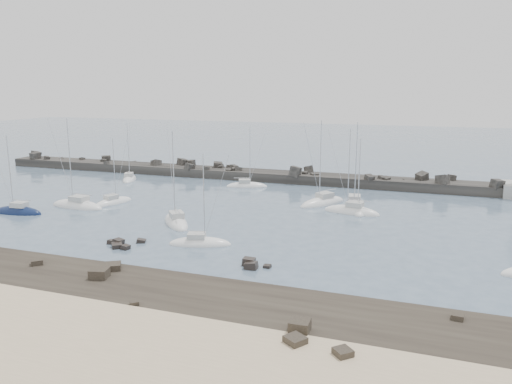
{
  "coord_description": "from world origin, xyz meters",
  "views": [
    {
      "loc": [
        31.32,
        -59.37,
        19.17
      ],
      "look_at": [
        5.97,
        12.0,
        3.08
      ],
      "focal_mm": 35.0,
      "sensor_mm": 36.0,
      "label": 1
    }
  ],
  "objects_px": {
    "sailboat_2": "(18,212)",
    "sailboat_6": "(323,203)",
    "sailboat_3": "(113,203)",
    "sailboat_1": "(129,179)",
    "sailboat_5": "(176,223)",
    "sailboat_9": "(352,212)",
    "sailboat_13": "(77,206)",
    "sailboat_8": "(354,206)",
    "sailboat_4": "(247,186)",
    "sailboat_10": "(358,210)",
    "sailboat_7": "(200,244)"
  },
  "relations": [
    {
      "from": "sailboat_2",
      "to": "sailboat_6",
      "type": "xyz_separation_m",
      "value": [
        43.01,
        21.8,
        -0.0
      ]
    },
    {
      "from": "sailboat_2",
      "to": "sailboat_3",
      "type": "bearing_deg",
      "value": 46.44
    },
    {
      "from": "sailboat_1",
      "to": "sailboat_5",
      "type": "bearing_deg",
      "value": -46.36
    },
    {
      "from": "sailboat_2",
      "to": "sailboat_6",
      "type": "relative_size",
      "value": 0.87
    },
    {
      "from": "sailboat_9",
      "to": "sailboat_13",
      "type": "bearing_deg",
      "value": -165.33
    },
    {
      "from": "sailboat_3",
      "to": "sailboat_8",
      "type": "xyz_separation_m",
      "value": [
        38.3,
        11.08,
        0.02
      ]
    },
    {
      "from": "sailboat_4",
      "to": "sailboat_5",
      "type": "bearing_deg",
      "value": -90.3
    },
    {
      "from": "sailboat_1",
      "to": "sailboat_5",
      "type": "xyz_separation_m",
      "value": [
        25.5,
        -26.73,
        0.02
      ]
    },
    {
      "from": "sailboat_3",
      "to": "sailboat_9",
      "type": "xyz_separation_m",
      "value": [
        38.56,
        6.93,
        0.02
      ]
    },
    {
      "from": "sailboat_9",
      "to": "sailboat_1",
      "type": "bearing_deg",
      "value": 165.71
    },
    {
      "from": "sailboat_6",
      "to": "sailboat_9",
      "type": "distance_m",
      "value": 7.05
    },
    {
      "from": "sailboat_2",
      "to": "sailboat_9",
      "type": "height_order",
      "value": "sailboat_9"
    },
    {
      "from": "sailboat_4",
      "to": "sailboat_10",
      "type": "relative_size",
      "value": 1.02
    },
    {
      "from": "sailboat_1",
      "to": "sailboat_4",
      "type": "xyz_separation_m",
      "value": [
        25.64,
        1.38,
        -0.01
      ]
    },
    {
      "from": "sailboat_7",
      "to": "sailboat_8",
      "type": "height_order",
      "value": "sailboat_8"
    },
    {
      "from": "sailboat_1",
      "to": "sailboat_8",
      "type": "xyz_separation_m",
      "value": [
        47.87,
        -8.1,
        0.02
      ]
    },
    {
      "from": "sailboat_5",
      "to": "sailboat_6",
      "type": "bearing_deg",
      "value": 47.78
    },
    {
      "from": "sailboat_6",
      "to": "sailboat_8",
      "type": "bearing_deg",
      "value": -2.68
    },
    {
      "from": "sailboat_4",
      "to": "sailboat_9",
      "type": "distance_m",
      "value": 26.3
    },
    {
      "from": "sailboat_10",
      "to": "sailboat_2",
      "type": "bearing_deg",
      "value": -158.94
    },
    {
      "from": "sailboat_3",
      "to": "sailboat_2",
      "type": "bearing_deg",
      "value": -133.56
    },
    {
      "from": "sailboat_2",
      "to": "sailboat_7",
      "type": "bearing_deg",
      "value": -8.11
    },
    {
      "from": "sailboat_7",
      "to": "sailboat_9",
      "type": "distance_m",
      "value": 26.87
    },
    {
      "from": "sailboat_6",
      "to": "sailboat_1",
      "type": "bearing_deg",
      "value": 169.55
    },
    {
      "from": "sailboat_5",
      "to": "sailboat_7",
      "type": "distance_m",
      "value": 10.67
    },
    {
      "from": "sailboat_1",
      "to": "sailboat_6",
      "type": "xyz_separation_m",
      "value": [
        42.62,
        -7.86,
        0.02
      ]
    },
    {
      "from": "sailboat_2",
      "to": "sailboat_6",
      "type": "bearing_deg",
      "value": 26.88
    },
    {
      "from": "sailboat_4",
      "to": "sailboat_10",
      "type": "height_order",
      "value": "sailboat_4"
    },
    {
      "from": "sailboat_5",
      "to": "sailboat_8",
      "type": "relative_size",
      "value": 0.96
    },
    {
      "from": "sailboat_8",
      "to": "sailboat_13",
      "type": "height_order",
      "value": "sailboat_13"
    },
    {
      "from": "sailboat_1",
      "to": "sailboat_6",
      "type": "relative_size",
      "value": 0.85
    },
    {
      "from": "sailboat_4",
      "to": "sailboat_6",
      "type": "relative_size",
      "value": 0.84
    },
    {
      "from": "sailboat_3",
      "to": "sailboat_9",
      "type": "distance_m",
      "value": 39.18
    },
    {
      "from": "sailboat_5",
      "to": "sailboat_7",
      "type": "relative_size",
      "value": 1.16
    },
    {
      "from": "sailboat_2",
      "to": "sailboat_13",
      "type": "xyz_separation_m",
      "value": [
        6.05,
        6.29,
        -0.0
      ]
    },
    {
      "from": "sailboat_6",
      "to": "sailboat_7",
      "type": "height_order",
      "value": "sailboat_6"
    },
    {
      "from": "sailboat_4",
      "to": "sailboat_5",
      "type": "distance_m",
      "value": 28.12
    },
    {
      "from": "sailboat_4",
      "to": "sailboat_7",
      "type": "bearing_deg",
      "value": -78.52
    },
    {
      "from": "sailboat_1",
      "to": "sailboat_5",
      "type": "distance_m",
      "value": 36.94
    },
    {
      "from": "sailboat_1",
      "to": "sailboat_2",
      "type": "relative_size",
      "value": 0.98
    },
    {
      "from": "sailboat_1",
      "to": "sailboat_10",
      "type": "xyz_separation_m",
      "value": [
        48.86,
        -10.7,
        0.01
      ]
    },
    {
      "from": "sailboat_1",
      "to": "sailboat_4",
      "type": "height_order",
      "value": "sailboat_1"
    },
    {
      "from": "sailboat_3",
      "to": "sailboat_13",
      "type": "xyz_separation_m",
      "value": [
        -3.91,
        -4.19,
        0.02
      ]
    },
    {
      "from": "sailboat_6",
      "to": "sailboat_13",
      "type": "bearing_deg",
      "value": -157.23
    },
    {
      "from": "sailboat_6",
      "to": "sailboat_7",
      "type": "distance_m",
      "value": 28.27
    },
    {
      "from": "sailboat_7",
      "to": "sailboat_9",
      "type": "height_order",
      "value": "sailboat_9"
    },
    {
      "from": "sailboat_10",
      "to": "sailboat_13",
      "type": "distance_m",
      "value": 45.02
    },
    {
      "from": "sailboat_3",
      "to": "sailboat_10",
      "type": "distance_m",
      "value": 40.19
    },
    {
      "from": "sailboat_3",
      "to": "sailboat_5",
      "type": "relative_size",
      "value": 0.83
    },
    {
      "from": "sailboat_7",
      "to": "sailboat_8",
      "type": "xyz_separation_m",
      "value": [
        14.95,
        26.3,
        0.02
      ]
    }
  ]
}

